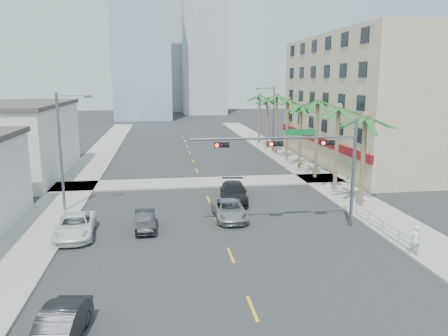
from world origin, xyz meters
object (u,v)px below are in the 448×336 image
object	(u,v)px
traffic_signal_mast	(308,155)
car_lane_left	(145,220)
car_lane_center	(230,210)
car_lane_right	(234,192)
car_parked_mid	(59,328)
car_parked_far	(75,226)
pedestrian	(415,240)

from	to	relation	value
traffic_signal_mast	car_lane_left	xyz separation A→B (m)	(-10.78, 1.28, -4.44)
traffic_signal_mast	car_lane_center	world-z (taller)	traffic_signal_mast
car_lane_center	car_lane_right	distance (m)	4.58
car_parked_mid	car_parked_far	size ratio (longest dim) A/B	0.83
traffic_signal_mast	car_parked_far	world-z (taller)	traffic_signal_mast
pedestrian	traffic_signal_mast	bearing A→B (deg)	-51.39
car_lane_left	car_lane_right	size ratio (longest dim) A/B	0.71
traffic_signal_mast	car_parked_mid	world-z (taller)	traffic_signal_mast
car_parked_far	car_lane_center	size ratio (longest dim) A/B	1.04
car_lane_right	pedestrian	size ratio (longest dim) A/B	3.08
car_lane_left	car_lane_center	size ratio (longest dim) A/B	0.79
car_lane_left	car_lane_center	world-z (taller)	car_lane_center
car_lane_right	pedestrian	bearing A→B (deg)	-50.72
traffic_signal_mast	pedestrian	world-z (taller)	traffic_signal_mast
car_parked_far	car_lane_left	size ratio (longest dim) A/B	1.32
traffic_signal_mast	car_lane_center	distance (m)	7.07
car_lane_left	pedestrian	world-z (taller)	pedestrian
car_parked_far	car_lane_right	size ratio (longest dim) A/B	0.94
car_parked_mid	car_lane_center	bearing A→B (deg)	65.88
car_parked_mid	car_lane_right	world-z (taller)	car_lane_right
car_lane_left	car_lane_right	xyz separation A→B (m)	(7.00, 5.90, 0.15)
car_parked_far	pedestrian	distance (m)	20.65
car_parked_mid	car_lane_right	distance (m)	21.12
car_parked_mid	car_parked_far	bearing A→B (deg)	105.02
car_lane_center	car_lane_left	bearing A→B (deg)	-166.42
car_lane_left	car_lane_right	world-z (taller)	car_lane_right
car_lane_right	pedestrian	distance (m)	15.27
car_lane_left	car_lane_right	distance (m)	9.16
car_parked_mid	car_lane_left	bearing A→B (deg)	85.14
car_parked_mid	car_lane_center	xyz separation A→B (m)	(8.76, 14.25, -0.02)
traffic_signal_mast	car_lane_center	bearing A→B (deg)	150.62
car_parked_mid	car_lane_center	distance (m)	16.73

